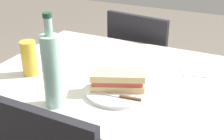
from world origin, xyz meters
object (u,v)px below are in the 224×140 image
Objects in this scene: plate_near at (118,91)px; water_bottle at (52,70)px; baguette_sandwich_near at (118,81)px; dining_table at (112,100)px; knife_near at (120,96)px; chair_near at (143,69)px; beer_glass at (29,58)px.

water_bottle reaches higher than plate_near.
plate_near is 0.04m from baguette_sandwich_near.
plate_near reaches higher than dining_table.
baguette_sandwich_near is 0.07m from knife_near.
baguette_sandwich_near is 1.18× the size of knife_near.
water_bottle is (0.01, 0.91, 0.39)m from chair_near.
beer_glass is (0.40, 0.01, 0.02)m from baguette_sandwich_near.
water_bottle reaches higher than chair_near.
plate_near is 1.69× the size of beer_glass.
baguette_sandwich_near reaches higher than dining_table.
water_bottle reaches higher than baguette_sandwich_near.
chair_near is 0.85m from knife_near.
beer_glass is (0.43, -0.04, 0.06)m from knife_near.
chair_near is at bearing -83.71° from dining_table.
chair_near reaches higher than plate_near.
plate_near is 0.27m from water_bottle.
water_bottle is 0.29m from beer_glass.
dining_table is 0.24m from baguette_sandwich_near.
knife_near is (-0.18, 0.78, 0.27)m from chair_near.
dining_table is 0.62m from chair_near.
baguette_sandwich_near is at bearing -56.99° from knife_near.
beer_glass reaches higher than plate_near.
dining_table is at bearing -105.09° from water_bottle.
beer_glass is at bearing -34.28° from water_bottle.
plate_near is at bearing 122.84° from dining_table.
water_bottle is (0.17, 0.17, 0.13)m from plate_near.
water_bottle is at bearing 74.91° from dining_table.
dining_table is 3.04× the size of water_bottle.
chair_near is 0.81m from baguette_sandwich_near.
chair_near reaches higher than baguette_sandwich_near.
plate_near is at bearing -178.31° from beer_glass.
water_bottle is at bearing 145.72° from beer_glass.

